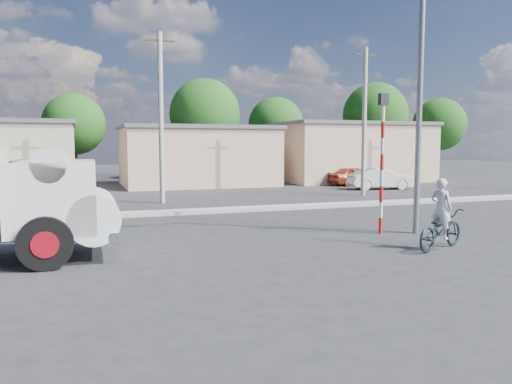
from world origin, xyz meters
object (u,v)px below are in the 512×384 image
object	(u,v)px
bicycle	(440,230)
car_red	(355,176)
streetlight	(416,74)
car_cream	(380,179)
cyclist	(441,220)
traffic_pole	(382,151)

from	to	relation	value
bicycle	car_red	bearing A→B (deg)	-46.32
car_red	streetlight	xyz separation A→B (m)	(-7.94, -16.84, 4.32)
bicycle	car_cream	bearing A→B (deg)	-50.23
bicycle	cyclist	distance (m)	0.27
streetlight	bicycle	bearing A→B (deg)	-108.84
bicycle	car_cream	size ratio (longest dim) A/B	0.51
cyclist	bicycle	bearing A→B (deg)	-0.00
bicycle	car_cream	distance (m)	18.10
car_cream	streetlight	distance (m)	16.33
cyclist	streetlight	xyz separation A→B (m)	(0.77, 2.26, 4.15)
streetlight	traffic_pole	bearing A→B (deg)	162.27
streetlight	cyclist	bearing A→B (deg)	-108.84
traffic_pole	streetlight	bearing A→B (deg)	-17.73
car_cream	traffic_pole	distance (m)	16.11
cyclist	car_cream	distance (m)	18.10
bicycle	streetlight	bearing A→B (deg)	-40.64
cyclist	car_cream	world-z (taller)	cyclist
car_cream	car_red	xyz separation A→B (m)	(0.10, 3.18, -0.01)
cyclist	car_red	world-z (taller)	cyclist
car_red	car_cream	bearing A→B (deg)	174.49
traffic_pole	streetlight	world-z (taller)	streetlight
cyclist	streetlight	distance (m)	4.79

